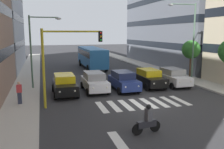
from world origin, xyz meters
name	(u,v)px	position (x,y,z in m)	size (l,w,h in m)	color
ground_plane	(143,104)	(0.00, 0.00, 0.00)	(180.00, 180.00, 0.00)	#2D2D30
sidewalk_right	(19,113)	(8.67, 0.00, 0.07)	(2.52, 90.00, 0.15)	#B2ADA3
crosswalk_markings	(143,103)	(0.00, 0.00, 0.00)	(6.75, 2.80, 0.01)	silver
lane_arrow_1	(118,140)	(3.70, 5.50, 0.00)	(0.50, 2.20, 0.01)	silver
car_0	(173,77)	(-5.36, -5.01, 0.89)	(2.02, 4.44, 1.72)	silver
car_1	(149,78)	(-2.86, -5.11, 0.89)	(2.02, 4.44, 1.72)	black
car_2	(124,81)	(-0.01, -4.52, 0.89)	(2.02, 4.44, 1.72)	navy
car_3	(94,82)	(2.64, -4.85, 0.89)	(2.02, 4.44, 1.72)	silver
car_4	(65,84)	(5.33, -4.34, 0.89)	(2.02, 4.44, 1.72)	black
bus_behind_traffic	(92,56)	(-0.01, -19.14, 1.86)	(2.78, 10.50, 3.00)	#286BAD
motorcycle_with_rider	(147,121)	(1.95, 5.08, 0.65)	(1.69, 0.42, 1.57)	black
traffic_light_gantry	(61,55)	(5.81, -0.91, 3.69)	(4.22, 0.36, 5.50)	#AD991E
street_lamp_left	(190,35)	(-7.53, -5.74, 5.00)	(3.14, 0.28, 7.99)	#4C6B56
street_lamp_right	(36,44)	(7.51, -7.16, 4.23)	(2.92, 0.28, 6.59)	#4C6B56
street_tree_1	(191,50)	(-8.84, -7.32, 3.36)	(2.04, 2.04, 4.25)	#513823
pedestrian_waiting	(19,92)	(8.75, -1.98, 1.00)	(0.36, 0.24, 1.63)	#2D3347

